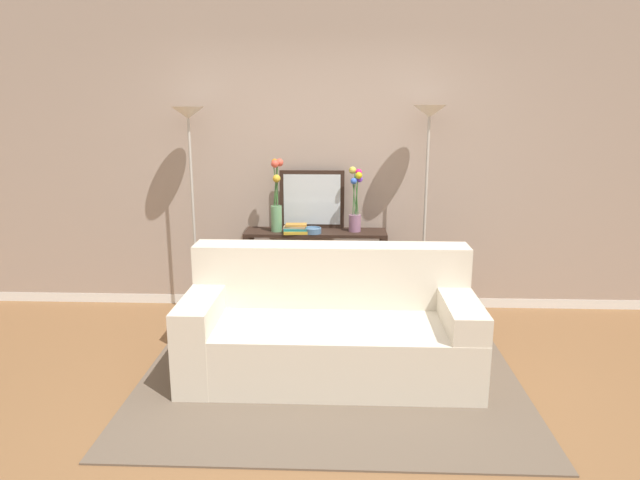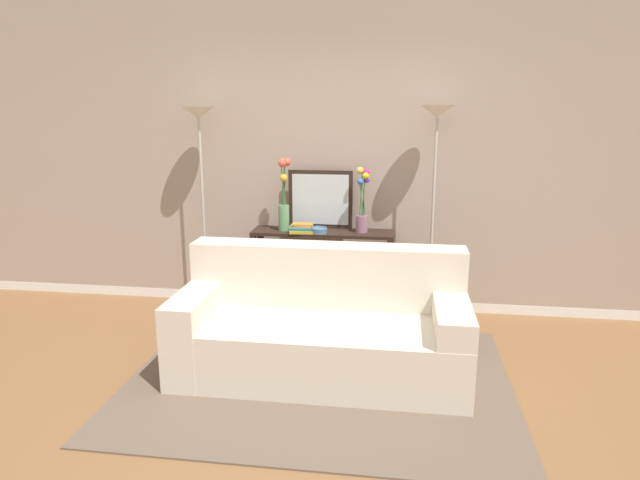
% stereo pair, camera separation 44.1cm
% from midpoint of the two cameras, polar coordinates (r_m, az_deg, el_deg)
% --- Properties ---
extents(ground_plane, '(16.00, 16.00, 0.02)m').
position_cam_midpoint_polar(ground_plane, '(3.67, 1.18, -17.40)').
color(ground_plane, brown).
extents(back_wall, '(12.00, 0.15, 2.89)m').
position_cam_midpoint_polar(back_wall, '(5.20, 4.04, 8.70)').
color(back_wall, white).
rests_on(back_wall, ground).
extents(area_rug, '(2.63, 2.01, 0.01)m').
position_cam_midpoint_polar(area_rug, '(4.03, 3.12, -14.12)').
color(area_rug, brown).
rests_on(area_rug, ground).
extents(couch, '(2.03, 0.90, 0.88)m').
position_cam_midpoint_polar(couch, '(4.05, 3.37, -9.22)').
color(couch, beige).
rests_on(couch, ground).
extents(console_table, '(1.26, 0.33, 0.79)m').
position_cam_midpoint_polar(console_table, '(5.07, 2.76, -1.84)').
color(console_table, black).
rests_on(console_table, ground).
extents(floor_lamp_left, '(0.28, 0.28, 1.87)m').
position_cam_midpoint_polar(floor_lamp_left, '(5.06, -9.64, 8.70)').
color(floor_lamp_left, '#B7B2A8').
rests_on(floor_lamp_left, ground).
extents(floor_lamp_right, '(0.28, 0.28, 1.88)m').
position_cam_midpoint_polar(floor_lamp_right, '(4.85, 14.27, 8.40)').
color(floor_lamp_right, '#B7B2A8').
rests_on(floor_lamp_right, ground).
extents(wall_mirror, '(0.59, 0.02, 0.53)m').
position_cam_midpoint_polar(wall_mirror, '(5.09, 2.52, 4.13)').
color(wall_mirror, black).
rests_on(wall_mirror, console_table).
extents(vase_tall_flowers, '(0.12, 0.13, 0.65)m').
position_cam_midpoint_polar(vase_tall_flowers, '(4.97, -1.17, 4.17)').
color(vase_tall_flowers, '#669E6B').
rests_on(vase_tall_flowers, console_table).
extents(vase_short_flowers, '(0.12, 0.12, 0.57)m').
position_cam_midpoint_polar(vase_short_flowers, '(4.95, 6.89, 3.47)').
color(vase_short_flowers, gray).
rests_on(vase_short_flowers, console_table).
extents(fruit_bowl, '(0.15, 0.15, 0.05)m').
position_cam_midpoint_polar(fruit_bowl, '(4.91, 2.44, 0.97)').
color(fruit_bowl, '#4C7093').
rests_on(fruit_bowl, console_table).
extents(book_stack, '(0.23, 0.16, 0.08)m').
position_cam_midpoint_polar(book_stack, '(4.93, 0.70, 1.15)').
color(book_stack, gold).
rests_on(book_stack, console_table).
extents(book_row_under_console, '(0.43, 0.18, 0.12)m').
position_cam_midpoint_polar(book_row_under_console, '(5.25, -0.68, -6.78)').
color(book_row_under_console, '#6B3360').
rests_on(book_row_under_console, ground).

